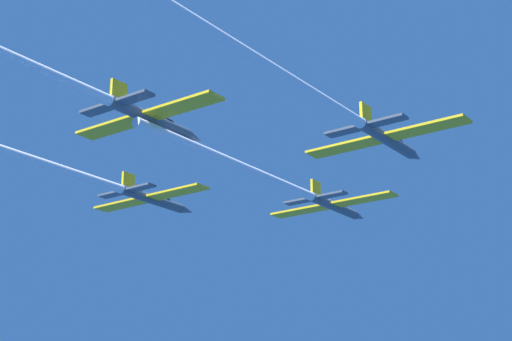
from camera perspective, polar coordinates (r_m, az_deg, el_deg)
name	(u,v)px	position (r m, az deg, el deg)	size (l,w,h in m)	color
jet_lead	(288,186)	(85.26, 2.28, -1.14)	(15.88, 39.54, 2.63)	#4C5660
jet_left_wing	(101,182)	(85.95, -11.03, -0.83)	(15.88, 35.62, 2.63)	#4C5660
jet_right_wing	(331,105)	(65.96, 5.37, 4.69)	(15.88, 40.31, 2.63)	#4C5660
jet_slot	(72,84)	(65.12, -13.00, 6.04)	(15.88, 38.09, 2.63)	#4C5660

